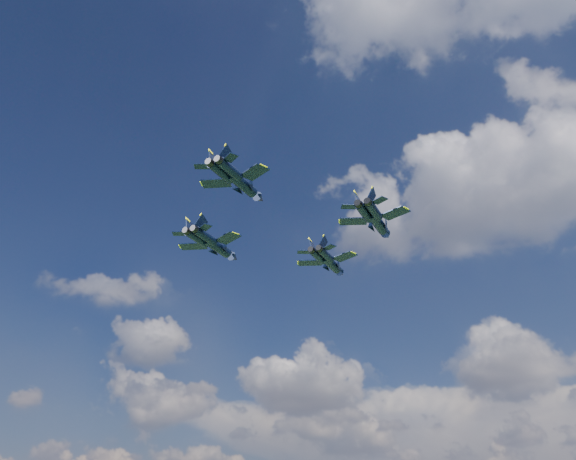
{
  "coord_description": "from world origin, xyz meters",
  "views": [
    {
      "loc": [
        54.96,
        -83.71,
        16.58
      ],
      "look_at": [
        4.52,
        -2.15,
        63.38
      ],
      "focal_mm": 40.0,
      "sensor_mm": 36.0,
      "label": 1
    }
  ],
  "objects_px": {
    "jet_left": "(218,247)",
    "jet_slot": "(244,185)",
    "jet_lead": "(332,264)",
    "jet_right": "(378,223)"
  },
  "relations": [
    {
      "from": "jet_slot",
      "to": "jet_lead",
      "type": "bearing_deg",
      "value": 90.26
    },
    {
      "from": "jet_lead",
      "to": "jet_right",
      "type": "xyz_separation_m",
      "value": [
        14.76,
        -11.92,
        -0.51
      ]
    },
    {
      "from": "jet_left",
      "to": "jet_slot",
      "type": "distance_m",
      "value": 22.81
    },
    {
      "from": "jet_right",
      "to": "jet_left",
      "type": "bearing_deg",
      "value": 179.24
    },
    {
      "from": "jet_lead",
      "to": "jet_left",
      "type": "height_order",
      "value": "jet_left"
    },
    {
      "from": "jet_left",
      "to": "jet_slot",
      "type": "relative_size",
      "value": 1.1
    },
    {
      "from": "jet_left",
      "to": "jet_right",
      "type": "bearing_deg",
      "value": 3.17
    },
    {
      "from": "jet_right",
      "to": "jet_slot",
      "type": "height_order",
      "value": "jet_slot"
    },
    {
      "from": "jet_lead",
      "to": "jet_left",
      "type": "relative_size",
      "value": 0.94
    },
    {
      "from": "jet_left",
      "to": "jet_slot",
      "type": "height_order",
      "value": "jet_left"
    }
  ]
}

